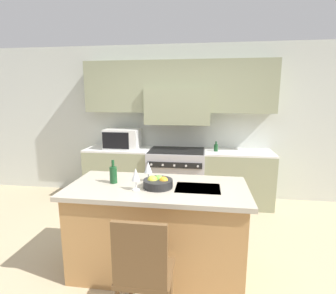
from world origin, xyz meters
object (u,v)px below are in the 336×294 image
at_px(wine_glass_near, 136,175).
at_px(oil_bottle_on_counter, 216,147).
at_px(wine_glass_far, 148,168).
at_px(island_chair, 143,270).
at_px(wine_bottle, 113,174).
at_px(fruit_bowl, 158,183).
at_px(range_stove, 177,176).
at_px(microwave, 122,139).

distance_m(wine_glass_near, oil_bottle_on_counter, 2.16).
bearing_deg(wine_glass_near, wine_glass_far, 76.90).
distance_m(island_chair, wine_bottle, 1.07).
relative_size(wine_bottle, fruit_bowl, 0.83).
bearing_deg(wine_glass_near, fruit_bowl, 27.42).
bearing_deg(fruit_bowl, wine_glass_far, 128.14).
xyz_separation_m(island_chair, wine_bottle, (-0.50, 0.81, 0.48)).
relative_size(range_stove, island_chair, 0.98).
distance_m(range_stove, wine_glass_far, 1.83).
bearing_deg(island_chair, range_stove, 90.64).
distance_m(range_stove, island_chair, 2.64).
distance_m(wine_bottle, wine_glass_near, 0.34).
distance_m(microwave, oil_bottle_on_counter, 1.62).
bearing_deg(fruit_bowl, oil_bottle_on_counter, 71.11).
distance_m(wine_bottle, oil_bottle_on_counter, 2.14).
relative_size(microwave, oil_bottle_on_counter, 3.56).
distance_m(wine_bottle, wine_glass_far, 0.37).
relative_size(microwave, wine_glass_near, 2.72).
distance_m(island_chair, wine_glass_near, 0.86).
bearing_deg(range_stove, wine_glass_far, -94.08).
relative_size(wine_glass_near, fruit_bowl, 0.73).
bearing_deg(range_stove, island_chair, -89.36).
bearing_deg(range_stove, oil_bottle_on_counter, -0.48).
distance_m(island_chair, wine_glass_far, 1.07).
height_order(microwave, fruit_bowl, microwave).
bearing_deg(island_chair, fruit_bowl, 91.38).
relative_size(range_stove, fruit_bowl, 3.24).
height_order(microwave, oil_bottle_on_counter, microwave).
xyz_separation_m(microwave, fruit_bowl, (0.97, -1.91, -0.11)).
xyz_separation_m(wine_bottle, fruit_bowl, (0.48, -0.07, -0.05)).
bearing_deg(oil_bottle_on_counter, range_stove, 179.52).
relative_size(island_chair, wine_glass_far, 4.53).
height_order(island_chair, wine_glass_near, wine_glass_near).
bearing_deg(island_chair, wine_bottle, 121.68).
bearing_deg(fruit_bowl, wine_glass_near, -152.58).
xyz_separation_m(island_chair, fruit_bowl, (-0.02, 0.75, 0.43)).
distance_m(range_stove, wine_glass_near, 2.09).
relative_size(wine_bottle, oil_bottle_on_counter, 1.49).
relative_size(island_chair, fruit_bowl, 3.32).
xyz_separation_m(microwave, island_chair, (0.99, -2.65, -0.54)).
relative_size(fruit_bowl, oil_bottle_on_counter, 1.79).
distance_m(range_stove, microwave, 1.15).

